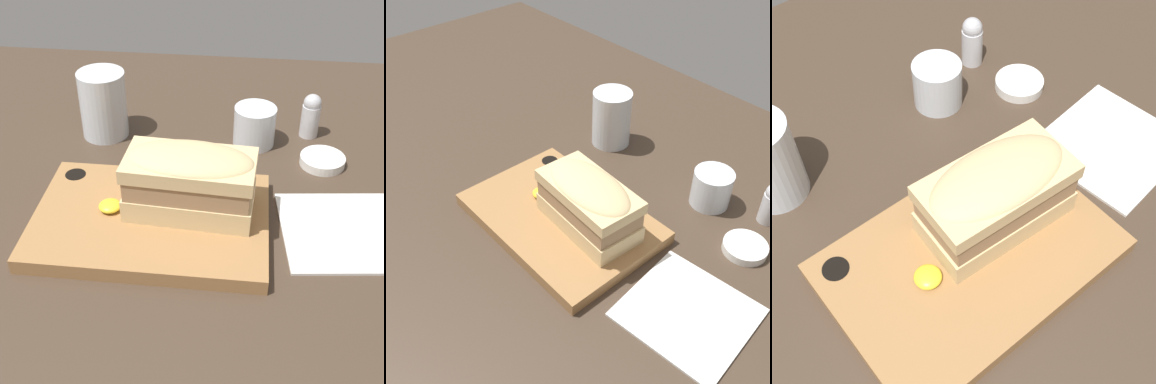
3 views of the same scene
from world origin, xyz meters
The scene contains 8 objects.
dining_table centered at (0.00, 0.00, 1.00)cm, with size 173.86×113.32×2.00cm.
serving_board centered at (5.48, -1.63, 3.08)cm, with size 31.08×21.45×2.21cm.
sandwich centered at (10.59, -0.09, 9.15)cm, with size 17.18×9.68×9.28cm.
mustard_dollop centered at (-0.35, -1.34, 4.76)cm, with size 3.04×3.04×1.22cm.
water_glass centered at (-6.30, 21.45, 6.84)cm, with size 7.75×7.75×11.17cm.
wine_glass centered at (18.75, 21.22, 4.91)cm, with size 6.84×6.84×6.50cm.
napkin centered at (31.28, -0.03, 2.20)cm, with size 18.30×17.76×0.40cm.
condiment_dish centered at (29.61, 16.06, 2.72)cm, with size 6.99×6.99×1.43cm.
Camera 2 is at (51.47, -37.90, 58.21)cm, focal length 45.00 mm.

